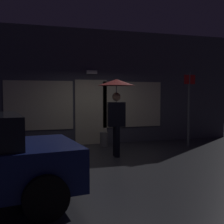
{
  "coord_description": "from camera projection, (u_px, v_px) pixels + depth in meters",
  "views": [
    {
      "loc": [
        -2.05,
        -7.16,
        1.72
      ],
      "look_at": [
        0.13,
        0.12,
        1.23
      ],
      "focal_mm": 44.9,
      "sensor_mm": 36.0,
      "label": 1
    }
  ],
  "objects": [
    {
      "name": "ground_plane",
      "position": [
        109.0,
        158.0,
        7.54
      ],
      "size": [
        18.0,
        18.0,
        0.0
      ],
      "primitive_type": "plane",
      "color": "#2D2D33"
    },
    {
      "name": "building_facade",
      "position": [
        90.0,
        88.0,
        9.66
      ],
      "size": [
        10.83,
        0.48,
        3.91
      ],
      "color": "#4C4C56",
      "rests_on": "ground"
    },
    {
      "name": "person_with_umbrella",
      "position": [
        116.0,
        99.0,
        7.62
      ],
      "size": [
        1.01,
        1.01,
        2.12
      ],
      "rotation": [
        0.0,
        0.0,
        3.05
      ],
      "color": "black",
      "rests_on": "ground"
    },
    {
      "name": "street_sign_post",
      "position": [
        189.0,
        104.0,
        9.16
      ],
      "size": [
        0.4,
        0.07,
        2.44
      ],
      "color": "#595B60",
      "rests_on": "ground"
    },
    {
      "name": "sidewalk_bollard",
      "position": [
        104.0,
        139.0,
        9.21
      ],
      "size": [
        0.27,
        0.27,
        0.47
      ],
      "primitive_type": "cylinder",
      "color": "slate",
      "rests_on": "ground"
    }
  ]
}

